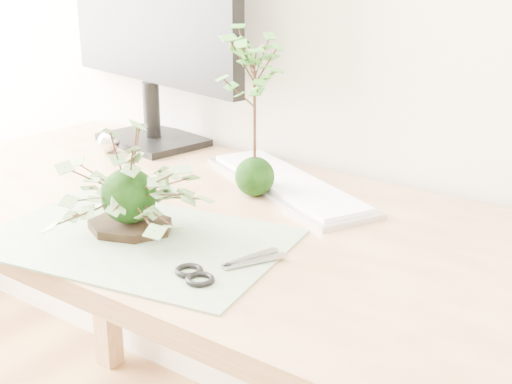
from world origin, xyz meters
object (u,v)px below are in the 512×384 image
Objects in this scene: monitor at (150,12)px; ivy_kokedama at (127,171)px; maple_kokedama at (255,81)px; desk at (242,264)px; keyboard at (287,184)px.

ivy_kokedama is at bearing -39.53° from monitor.
maple_kokedama is at bearing 78.00° from ivy_kokedama.
ivy_kokedama reaches higher than desk.
ivy_kokedama is 0.31m from maple_kokedama.
ivy_kokedama reaches higher than keyboard.
keyboard is at bearing 99.78° from desk.
desk is 0.70m from monitor.
keyboard is (-0.03, 0.20, 0.10)m from desk.
keyboard is at bearing 70.98° from maple_kokedama.
ivy_kokedama is at bearing -78.57° from keyboard.
monitor reaches higher than ivy_kokedama.
keyboard is (0.09, 0.36, -0.10)m from ivy_kokedama.
monitor is at bearing 158.97° from maple_kokedama.
ivy_kokedama is at bearing -126.58° from desk.
maple_kokedama is 0.67× the size of keyboard.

